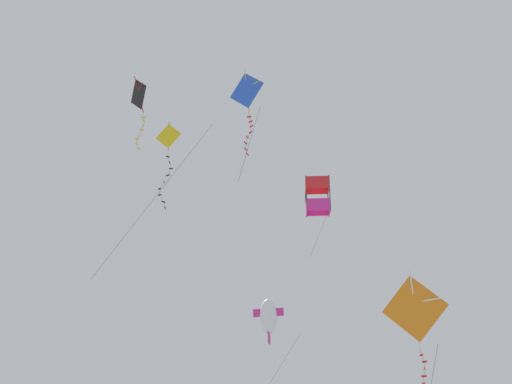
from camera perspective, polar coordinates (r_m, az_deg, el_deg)
The scene contains 6 objects.
kite_diamond_near_left at distance 20.53m, azimuth 15.55°, elevation -11.20°, with size 2.13×0.93×5.60m.
kite_diamond_low_drifter at distance 22.31m, azimuth -0.93°, elevation 9.91°, with size 1.38×0.82×5.24m.
kite_diamond_upper_right at distance 25.69m, azimuth -11.62°, elevation 9.38°, with size 0.98×1.15×3.46m.
kite_fish_near_right at distance 31.17m, azimuth 1.25°, elevation -12.34°, with size 2.73×1.98×6.57m.
kite_box_mid_left at distance 33.69m, azimuth 6.14°, elevation -0.42°, with size 1.43×1.92×5.26m.
kite_diamond_far_centre at distance 27.55m, azimuth -8.77°, elevation 5.08°, with size 4.23×2.51×8.96m.
Camera 1 is at (0.74, -23.37, 13.40)m, focal length 40.15 mm.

